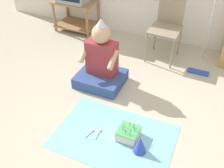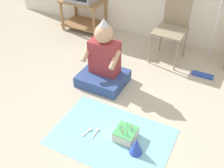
{
  "view_description": "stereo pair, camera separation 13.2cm",
  "coord_description": "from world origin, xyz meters",
  "px_view_note": "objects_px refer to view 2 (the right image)",
  "views": [
    {
      "loc": [
        0.6,
        -1.73,
        2.05
      ],
      "look_at": [
        -0.28,
        0.28,
        0.35
      ],
      "focal_mm": 42.0,
      "sensor_mm": 36.0,
      "label": 1
    },
    {
      "loc": [
        0.72,
        -1.67,
        2.05
      ],
      "look_at": [
        -0.28,
        0.28,
        0.35
      ],
      "focal_mm": 42.0,
      "sensor_mm": 36.0,
      "label": 2
    }
  ],
  "objects_px": {
    "dust_mop": "(211,46)",
    "party_hat_blue": "(136,146)",
    "person_seated": "(104,64)",
    "folding_chair": "(173,25)",
    "birthday_cake": "(126,134)"
  },
  "relations": [
    {
      "from": "person_seated",
      "to": "birthday_cake",
      "type": "height_order",
      "value": "person_seated"
    },
    {
      "from": "party_hat_blue",
      "to": "dust_mop",
      "type": "bearing_deg",
      "value": 79.73
    },
    {
      "from": "birthday_cake",
      "to": "dust_mop",
      "type": "bearing_deg",
      "value": 73.35
    },
    {
      "from": "person_seated",
      "to": "party_hat_blue",
      "type": "relative_size",
      "value": 4.64
    },
    {
      "from": "folding_chair",
      "to": "person_seated",
      "type": "relative_size",
      "value": 1.0
    },
    {
      "from": "folding_chair",
      "to": "party_hat_blue",
      "type": "bearing_deg",
      "value": -82.11
    },
    {
      "from": "dust_mop",
      "to": "party_hat_blue",
      "type": "xyz_separation_m",
      "value": [
        -0.3,
        -1.66,
        -0.3
      ]
    },
    {
      "from": "folding_chair",
      "to": "dust_mop",
      "type": "bearing_deg",
      "value": -14.82
    },
    {
      "from": "dust_mop",
      "to": "party_hat_blue",
      "type": "distance_m",
      "value": 1.72
    },
    {
      "from": "folding_chair",
      "to": "birthday_cake",
      "type": "distance_m",
      "value": 1.75
    },
    {
      "from": "folding_chair",
      "to": "person_seated",
      "type": "distance_m",
      "value": 1.14
    },
    {
      "from": "dust_mop",
      "to": "person_seated",
      "type": "height_order",
      "value": "dust_mop"
    },
    {
      "from": "dust_mop",
      "to": "birthday_cake",
      "type": "xyz_separation_m",
      "value": [
        -0.46,
        -1.55,
        -0.34
      ]
    },
    {
      "from": "dust_mop",
      "to": "person_seated",
      "type": "distance_m",
      "value": 1.38
    },
    {
      "from": "dust_mop",
      "to": "person_seated",
      "type": "bearing_deg",
      "value": -143.5
    }
  ]
}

